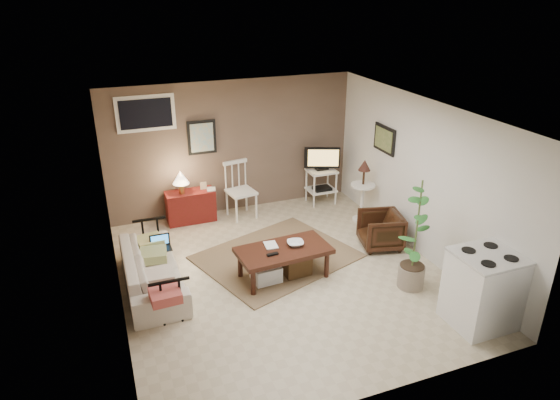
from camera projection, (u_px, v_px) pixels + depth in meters
name	position (u px, v px, depth m)	size (l,w,h in m)	color
floor	(283.00, 274.00, 7.29)	(5.00, 5.00, 0.00)	#C1B293
art_back	(202.00, 137.00, 8.64)	(0.50, 0.03, 0.60)	black
art_right	(384.00, 139.00, 8.30)	(0.03, 0.60, 0.45)	black
window	(146.00, 113.00, 8.15)	(0.96, 0.03, 0.60)	white
rug	(277.00, 256.00, 7.74)	(2.20, 1.76, 0.02)	#7E6649
coffee_table	(283.00, 260.00, 7.11)	(1.35, 0.76, 0.50)	#3A190F
sofa	(152.00, 264.00, 6.85)	(1.88, 0.55, 0.73)	silver
sofa_pillows	(157.00, 266.00, 6.65)	(0.36, 1.78, 0.13)	beige
sofa_end_rails	(160.00, 266.00, 6.91)	(0.50, 1.87, 0.63)	black
laptop	(161.00, 244.00, 7.14)	(0.29, 0.21, 0.20)	black
red_console	(190.00, 204.00, 8.79)	(0.84, 0.38, 0.98)	maroon
spindle_chair	(241.00, 192.00, 8.92)	(0.53, 0.53, 1.02)	white
tv_stand	(322.00, 174.00, 9.43)	(0.63, 0.43, 1.11)	white
side_table	(363.00, 183.00, 8.68)	(0.43, 0.43, 1.14)	white
armchair	(381.00, 229.00, 7.94)	(0.62, 0.58, 0.64)	black
potted_plant	(416.00, 231.00, 6.66)	(0.41, 0.41, 1.62)	gray
stove	(483.00, 289.00, 6.08)	(0.75, 0.70, 0.98)	white
bowl	(295.00, 238.00, 7.08)	(0.24, 0.06, 0.24)	#3A190F
book_table	(265.00, 239.00, 7.04)	(0.17, 0.02, 0.24)	#3A190F
book_console	(207.00, 185.00, 8.73)	(0.15, 0.02, 0.20)	#3A190F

